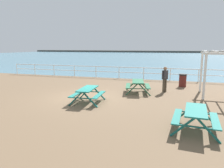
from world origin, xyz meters
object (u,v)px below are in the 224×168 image
at_px(picnic_table_near_right, 88,92).
at_px(lattice_pergola, 224,63).
at_px(picnic_table_near_left, 196,115).
at_px(visitor, 165,78).
at_px(picnic_table_mid_centre, 138,84).
at_px(litter_bin, 183,80).

height_order(picnic_table_near_right, lattice_pergola, lattice_pergola).
xyz_separation_m(picnic_table_near_left, visitor, (-1.34, 6.22, 0.36)).
distance_m(picnic_table_near_left, picnic_table_near_right, 5.65).
height_order(picnic_table_mid_centre, visitor, visitor).
relative_size(picnic_table_near_left, picnic_table_mid_centre, 0.94).
height_order(picnic_table_mid_centre, lattice_pergola, lattice_pergola).
xyz_separation_m(picnic_table_mid_centre, lattice_pergola, (4.95, 0.43, 1.41)).
distance_m(picnic_table_near_left, lattice_pergola, 6.40).
distance_m(lattice_pergola, litter_bin, 3.64).
xyz_separation_m(picnic_table_near_right, visitor, (3.77, 3.82, 0.36)).
bearing_deg(lattice_pergola, visitor, 176.59).
distance_m(picnic_table_near_left, picnic_table_mid_centre, 6.25).
distance_m(picnic_table_mid_centre, litter_bin, 4.10).
height_order(picnic_table_near_left, litter_bin, litter_bin).
relative_size(visitor, lattice_pergola, 0.61).
bearing_deg(picnic_table_near_right, lattice_pergola, -68.01).
bearing_deg(visitor, picnic_table_near_left, 143.93).
xyz_separation_m(lattice_pergola, litter_bin, (-2.12, 2.55, -1.52)).
xyz_separation_m(picnic_table_near_left, picnic_table_mid_centre, (-2.97, 5.50, 0.00)).
relative_size(picnic_table_near_right, lattice_pergola, 0.71).
xyz_separation_m(visitor, lattice_pergola, (3.31, -0.29, 1.05)).
bearing_deg(picnic_table_near_left, visitor, 17.17).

